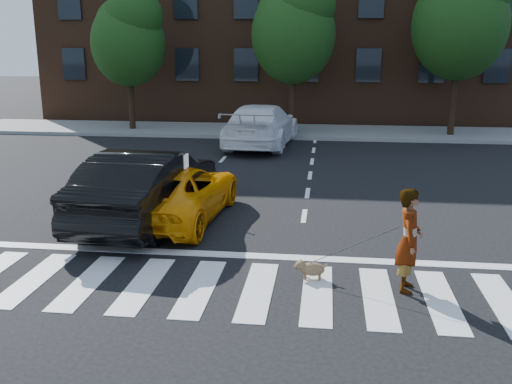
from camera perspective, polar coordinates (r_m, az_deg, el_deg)
ground at (r=9.94m, az=-5.63°, el=-9.51°), size 120.00×120.00×0.00m
crosswalk at (r=9.93m, az=-5.63°, el=-9.48°), size 13.00×2.40×0.01m
stop_line at (r=11.38m, az=-3.88°, el=-6.22°), size 12.00×0.30×0.01m
sidewalk_far at (r=26.71m, az=2.58°, el=6.10°), size 30.00×4.00×0.15m
building at (r=33.95m, az=3.76°, el=17.94°), size 26.00×10.00×12.00m
tree_left at (r=27.36m, az=-12.64°, el=15.15°), size 3.39×3.38×6.50m
tree_mid at (r=25.88m, az=3.84°, el=16.41°), size 3.69×3.69×7.10m
tree_right at (r=26.42m, az=19.86°, el=16.47°), size 4.00×4.00×7.70m
taxi at (r=13.57m, az=-7.95°, el=-0.04°), size 2.48×4.78×1.29m
black_sedan at (r=13.43m, az=-10.76°, el=0.63°), size 2.29×5.35×1.72m
white_suv at (r=23.10m, az=0.53°, el=6.70°), size 2.82×6.02×1.70m
woman at (r=9.84m, az=15.06°, el=-4.68°), size 0.50×0.69×1.77m
dog at (r=10.20m, az=5.41°, el=-7.62°), size 0.60×0.23×0.34m
taxi_sign at (r=13.20m, az=-8.30°, el=3.12°), size 0.67×0.33×0.32m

